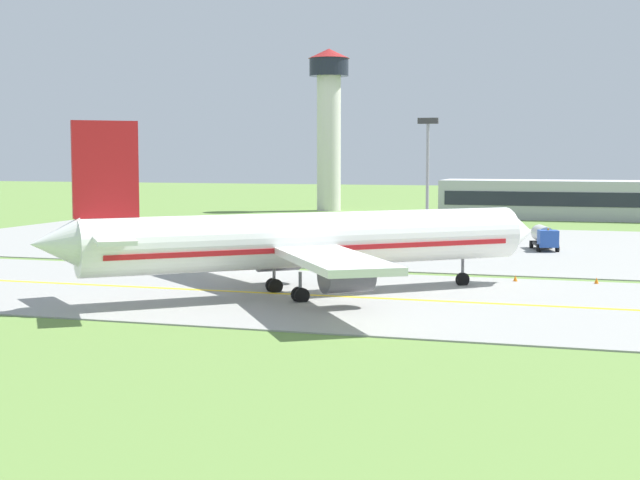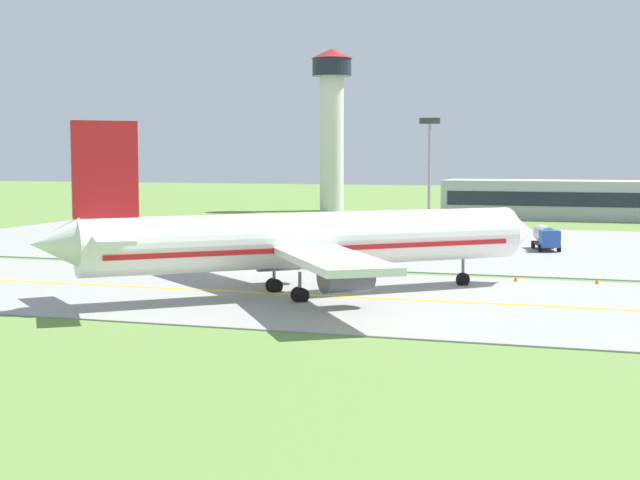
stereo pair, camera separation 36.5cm
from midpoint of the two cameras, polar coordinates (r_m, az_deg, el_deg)
name	(u,v)px [view 2 (the right image)]	position (r m, az deg, el deg)	size (l,w,h in m)	color
ground_plane	(299,296)	(70.74, -1.12, -3.36)	(500.00, 500.00, 0.00)	olive
taxiway_strip	(299,295)	(70.73, -1.12, -3.32)	(240.00, 28.00, 0.10)	gray
apron_pad	(504,247)	(109.42, 11.04, -0.40)	(140.00, 52.00, 0.10)	gray
taxiway_centreline	(299,294)	(70.72, -1.12, -3.27)	(220.00, 0.60, 0.01)	yellow
airplane_lead	(306,241)	(69.90, -0.72, -0.05)	(32.55, 29.76, 12.70)	white
service_truck_fuel	(454,246)	(97.86, 8.13, -0.34)	(6.70, 3.55, 2.59)	silver
service_truck_catering	(546,237)	(106.24, 13.45, 0.19)	(3.58, 6.33, 2.65)	#264CA5
terminal_building	(613,200)	(158.84, 17.17, 2.28)	(53.22, 11.16, 7.43)	#B2B2B7
control_tower	(332,114)	(176.75, 0.77, 7.52)	(7.60, 7.60, 29.71)	silver
apron_light_mast	(429,164)	(112.78, 6.65, 4.54)	(2.40, 0.50, 14.70)	gray
traffic_cone_near_edge	(597,281)	(79.67, 16.37, -2.39)	(0.44, 0.44, 0.60)	orange
traffic_cone_mid_edge	(334,271)	(82.99, 0.95, -1.88)	(0.44, 0.44, 0.60)	orange
traffic_cone_far_edge	(516,279)	(79.58, 11.76, -2.29)	(0.44, 0.44, 0.60)	orange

